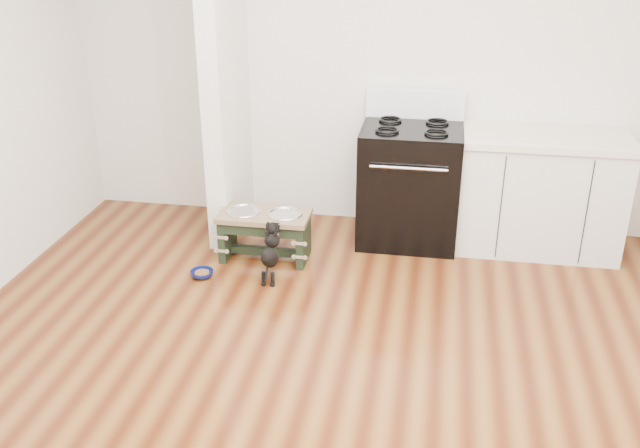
{
  "coord_description": "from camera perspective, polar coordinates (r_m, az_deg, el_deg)",
  "views": [
    {
      "loc": [
        0.45,
        -3.06,
        2.47
      ],
      "look_at": [
        -0.3,
        1.27,
        0.48
      ],
      "focal_mm": 40.0,
      "sensor_mm": 36.0,
      "label": 1
    }
  ],
  "objects": [
    {
      "name": "puppy",
      "position": [
        5.04,
        -3.97,
        -2.13
      ],
      "size": [
        0.12,
        0.35,
        0.41
      ],
      "color": "black",
      "rests_on": "ground"
    },
    {
      "name": "ground",
      "position": [
        3.96,
        1.23,
        -14.23
      ],
      "size": [
        5.0,
        5.0,
        0.0
      ],
      "primitive_type": "plane",
      "color": "#461D0C",
      "rests_on": "ground"
    },
    {
      "name": "floor_bowl",
      "position": [
        5.2,
        -9.42,
        -3.96
      ],
      "size": [
        0.2,
        0.2,
        0.05
      ],
      "rotation": [
        0.0,
        0.0,
        -0.22
      ],
      "color": "#0B134F",
      "rests_on": "ground"
    },
    {
      "name": "partition_wall",
      "position": [
        5.52,
        -7.64,
        12.5
      ],
      "size": [
        0.15,
        0.8,
        2.7
      ],
      "primitive_type": "cube",
      "color": "silver",
      "rests_on": "ground"
    },
    {
      "name": "cabinet_run",
      "position": [
        5.66,
        17.12,
        2.43
      ],
      "size": [
        1.24,
        0.64,
        0.91
      ],
      "color": "silver",
      "rests_on": "ground"
    },
    {
      "name": "room_shell",
      "position": [
        3.2,
        1.49,
        9.02
      ],
      "size": [
        5.0,
        5.0,
        5.0
      ],
      "color": "silver",
      "rests_on": "ground"
    },
    {
      "name": "dog_feeder",
      "position": [
        5.32,
        -4.46,
        -0.19
      ],
      "size": [
        0.67,
        0.36,
        0.38
      ],
      "color": "black",
      "rests_on": "ground"
    },
    {
      "name": "oven_range",
      "position": [
        5.59,
        7.18,
        3.33
      ],
      "size": [
        0.76,
        0.69,
        1.14
      ],
      "color": "black",
      "rests_on": "ground"
    }
  ]
}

